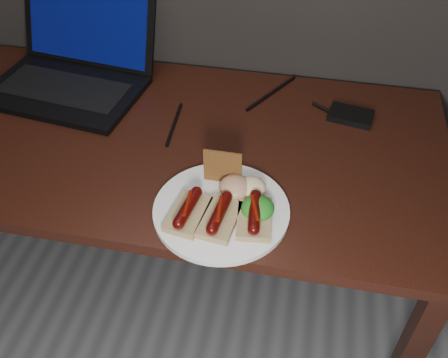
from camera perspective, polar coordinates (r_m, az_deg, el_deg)
desk at (r=1.33m, az=-6.19°, el=1.80°), size 1.40×0.70×0.75m
laptop at (r=1.51m, az=-16.90°, el=12.17°), size 0.46×0.41×0.25m
hard_drive at (r=1.37m, az=14.28°, el=7.06°), size 0.13×0.10×0.02m
desk_cables at (r=1.37m, az=-4.13°, el=8.29°), size 0.97×0.38×0.01m
plate at (r=1.07m, az=-0.31°, el=-3.57°), size 0.38×0.38×0.01m
bread_sausage_left at (r=1.04m, az=-4.14°, el=-3.69°), size 0.09×0.12×0.04m
bread_sausage_center at (r=1.03m, az=-0.52°, el=-4.31°), size 0.08×0.12×0.04m
bread_sausage_right at (r=1.03m, az=3.49°, el=-4.20°), size 0.08×0.12×0.04m
crispbread at (r=1.10m, az=-0.16°, el=1.38°), size 0.09×0.01×0.08m
salad_greens at (r=1.04m, az=3.88°, el=-3.33°), size 0.07×0.07×0.04m
salsa_mound at (r=1.08m, az=1.30°, el=-0.91°), size 0.07×0.07×0.04m
coleslaw_mound at (r=1.09m, az=3.14°, el=-0.93°), size 0.06×0.06×0.04m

